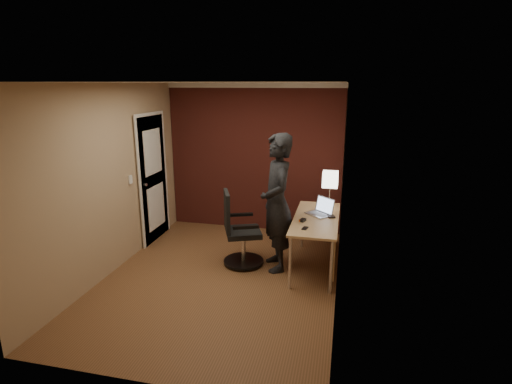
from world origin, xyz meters
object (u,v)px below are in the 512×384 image
at_px(laptop, 321,210).
at_px(mouse, 303,220).
at_px(desk, 321,227).
at_px(person, 277,203).
at_px(phone, 305,228).
at_px(office_chair, 239,234).
at_px(wallet, 331,216).
at_px(desk_lamp, 330,180).

xyz_separation_m(laptop, mouse, (-0.22, -0.36, -0.05)).
relative_size(desk, person, 0.80).
height_order(mouse, phone, mouse).
bearing_deg(laptop, office_chair, -164.31).
xyz_separation_m(desk, person, (-0.60, -0.12, 0.34)).
distance_m(desk, mouse, 0.34).
xyz_separation_m(laptop, office_chair, (-1.11, -0.31, -0.33)).
distance_m(phone, person, 0.57).
bearing_deg(wallet, office_chair, -170.50).
relative_size(laptop, office_chair, 0.40).
bearing_deg(mouse, desk, 59.88).
distance_m(wallet, person, 0.77).
height_order(desk, laptop, laptop).
relative_size(wallet, person, 0.06).
xyz_separation_m(desk, desk_lamp, (0.07, 0.51, 0.55)).
bearing_deg(desk_lamp, mouse, -113.82).
height_order(wallet, office_chair, office_chair).
bearing_deg(laptop, phone, -104.45).
height_order(desk, phone, phone).
height_order(laptop, phone, laptop).
distance_m(desk, laptop, 0.25).
bearing_deg(desk_lamp, person, -136.67).
bearing_deg(wallet, mouse, -144.81).
height_order(desk, desk_lamp, desk_lamp).
height_order(desk, person, person).
distance_m(wallet, office_chair, 1.30).
distance_m(mouse, phone, 0.27).
height_order(phone, office_chair, office_chair).
bearing_deg(person, phone, 29.33).
distance_m(desk_lamp, laptop, 0.50).
distance_m(desk_lamp, wallet, 0.60).
height_order(desk, office_chair, office_chair).
bearing_deg(desk, wallet, 26.58).
distance_m(phone, wallet, 0.60).
distance_m(laptop, person, 0.66).
height_order(mouse, office_chair, office_chair).
bearing_deg(person, desk_lamp, 111.51).
bearing_deg(office_chair, desk, 7.46).
xyz_separation_m(wallet, person, (-0.72, -0.18, 0.20)).
xyz_separation_m(mouse, wallet, (0.36, 0.25, -0.01)).
xyz_separation_m(phone, person, (-0.42, 0.34, 0.20)).
xyz_separation_m(desk, phone, (-0.18, -0.46, 0.13)).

